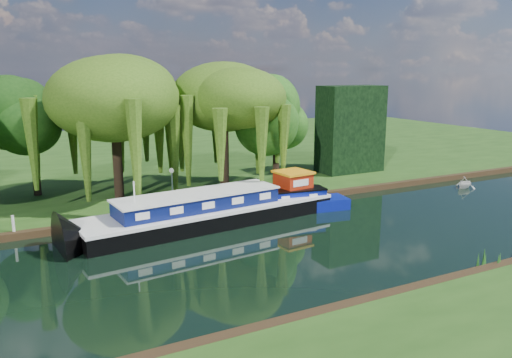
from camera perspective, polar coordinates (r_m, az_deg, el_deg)
ground at (r=27.34m, az=-3.65°, el=-8.84°), size 120.00×120.00×0.00m
far_bank at (r=59.10m, az=-16.92°, el=2.45°), size 120.00×52.00×0.45m
dutch_barge at (r=32.80m, az=-4.86°, el=-3.56°), size 17.48×5.65×3.62m
narrowboat at (r=34.87m, az=1.30°, el=-3.01°), size 12.24×3.68×1.76m
white_cruiser at (r=46.23m, az=22.72°, el=-0.93°), size 2.51×2.33×1.09m
willow_left at (r=37.81m, az=-15.95°, el=8.70°), size 8.40×8.40×10.06m
willow_right at (r=38.44m, az=-3.72°, el=8.24°), size 7.51×7.51×9.14m
tree_far_mid at (r=41.02m, az=-24.34°, el=6.07°), size 5.05×5.05×8.26m
tree_far_right at (r=41.30m, az=2.34°, el=6.72°), size 4.75×4.75×7.78m
conifer_hedge at (r=47.68m, az=10.73°, el=5.64°), size 6.00×3.00×8.00m
lamppost at (r=36.30m, az=-9.59°, el=0.35°), size 0.36×0.36×2.56m
mooring_posts at (r=34.41m, az=-10.03°, el=-2.86°), size 19.16×0.16×1.00m
reeds_near at (r=24.99m, az=18.60°, el=-10.24°), size 33.70×1.50×1.10m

